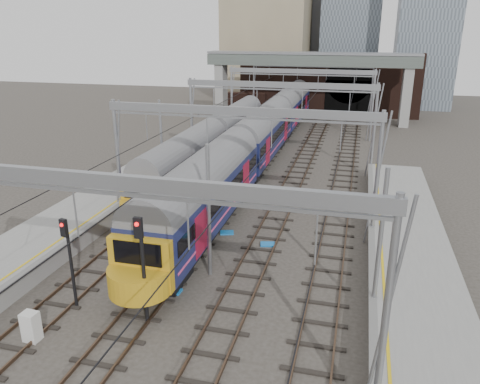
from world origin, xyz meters
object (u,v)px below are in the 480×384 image
(train_main, at_px, (278,118))
(signal_near_centre, at_px, (142,258))
(train_second, at_px, (213,141))
(relay_cabinet, at_px, (31,327))
(signal_near_left, at_px, (69,252))

(train_main, bearing_deg, signal_near_centre, -89.01)
(train_second, relative_size, signal_near_centre, 6.11)
(relay_cabinet, bearing_deg, signal_near_left, 85.43)
(train_main, xyz_separation_m, signal_near_centre, (0.62, -36.14, 0.52))
(signal_near_left, height_order, relay_cabinet, signal_near_left)
(signal_near_left, xyz_separation_m, signal_near_centre, (3.69, -0.26, 0.31))
(train_second, height_order, signal_near_centre, signal_near_centre)
(relay_cabinet, bearing_deg, train_main, 88.13)
(signal_near_left, bearing_deg, relay_cabinet, -85.53)
(train_second, xyz_separation_m, relay_cabinet, (0.58, -26.72, -1.75))
(train_second, xyz_separation_m, signal_near_left, (0.93, -24.15, 0.45))
(train_second, bearing_deg, relay_cabinet, -88.75)
(train_second, distance_m, signal_near_left, 24.17)
(train_second, height_order, signal_near_left, train_second)
(signal_near_left, bearing_deg, train_main, 97.36)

